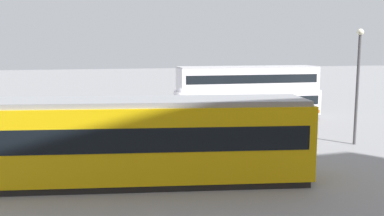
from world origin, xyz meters
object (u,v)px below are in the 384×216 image
at_px(info_sign, 113,121).
at_px(street_lamp, 358,77).
at_px(pedestrian_near_railing, 161,133).
at_px(double_decker_bus, 247,93).
at_px(tram_yellow, 119,140).
at_px(pedestrian_crossing, 220,144).

height_order(info_sign, street_lamp, street_lamp).
distance_m(pedestrian_near_railing, info_sign, 2.61).
bearing_deg(pedestrian_near_railing, double_decker_bus, -135.04).
bearing_deg(tram_yellow, street_lamp, -165.46).
bearing_deg(info_sign, double_decker_bus, -141.15).
xyz_separation_m(tram_yellow, pedestrian_near_railing, (-2.55, -4.60, -0.78)).
xyz_separation_m(double_decker_bus, street_lamp, (-2.56, 9.16, 1.70)).
relative_size(pedestrian_near_railing, street_lamp, 0.26).
xyz_separation_m(double_decker_bus, pedestrian_crossing, (5.83, 10.99, -1.09)).
distance_m(double_decker_bus, info_sign, 13.36).
bearing_deg(double_decker_bus, pedestrian_crossing, 62.08).
distance_m(double_decker_bus, pedestrian_near_railing, 11.30).
bearing_deg(double_decker_bus, street_lamp, 105.60).
bearing_deg(double_decker_bus, pedestrian_near_railing, 44.96).
bearing_deg(info_sign, pedestrian_crossing, 150.27).
relative_size(double_decker_bus, info_sign, 4.14).
height_order(tram_yellow, street_lamp, street_lamp).
height_order(tram_yellow, pedestrian_near_railing, tram_yellow).
bearing_deg(pedestrian_near_railing, pedestrian_crossing, 125.04).
relative_size(pedestrian_crossing, street_lamp, 0.25).
bearing_deg(tram_yellow, pedestrian_near_railing, -119.02).
relative_size(pedestrian_crossing, info_sign, 0.61).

